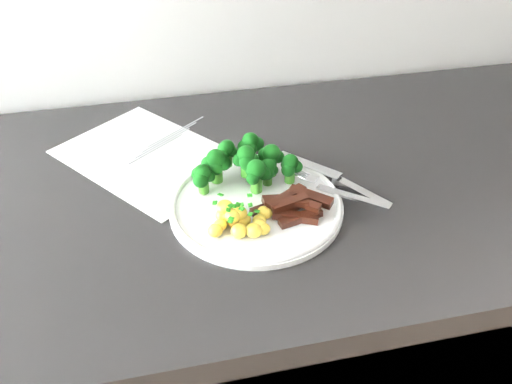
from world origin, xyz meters
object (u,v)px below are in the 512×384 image
(plate, at_px, (256,204))
(knife, at_px, (346,185))
(counter, at_px, (245,365))
(broccoli, at_px, (246,162))
(potatoes, at_px, (239,219))
(recipe_paper, at_px, (149,156))
(beef_strips, at_px, (292,205))
(fork, at_px, (338,190))

(plate, distance_m, knife, 0.14)
(counter, height_order, broccoli, broccoli)
(counter, bearing_deg, potatoes, -103.28)
(counter, relative_size, recipe_paper, 7.08)
(broccoli, bearing_deg, recipe_paper, 142.14)
(broccoli, xyz_separation_m, beef_strips, (0.05, -0.09, -0.02))
(counter, height_order, beef_strips, beef_strips)
(counter, xyz_separation_m, beef_strips, (0.06, -0.08, 0.48))
(recipe_paper, distance_m, knife, 0.33)
(plate, relative_size, knife, 1.46)
(plate, relative_size, beef_strips, 2.12)
(counter, distance_m, knife, 0.50)
(potatoes, bearing_deg, broccoli, 73.21)
(recipe_paper, height_order, fork, fork)
(counter, relative_size, knife, 14.36)
(broccoli, distance_m, potatoes, 0.11)
(counter, height_order, fork, fork)
(counter, distance_m, broccoli, 0.51)
(recipe_paper, xyz_separation_m, plate, (0.15, -0.17, 0.01))
(recipe_paper, height_order, broccoli, broccoli)
(plate, bearing_deg, counter, 99.76)
(recipe_paper, bearing_deg, beef_strips, -45.68)
(recipe_paper, relative_size, broccoli, 2.11)
(fork, bearing_deg, broccoli, 152.33)
(fork, distance_m, knife, 0.03)
(broccoli, distance_m, fork, 0.14)
(beef_strips, height_order, fork, beef_strips)
(counter, xyz_separation_m, fork, (0.13, -0.06, 0.48))
(potatoes, distance_m, beef_strips, 0.08)
(potatoes, height_order, knife, potatoes)
(plate, xyz_separation_m, beef_strips, (0.05, -0.03, 0.01))
(broccoli, xyz_separation_m, knife, (0.15, -0.04, -0.04))
(plate, distance_m, potatoes, 0.06)
(recipe_paper, distance_m, potatoes, 0.24)
(potatoes, relative_size, fork, 0.70)
(potatoes, bearing_deg, plate, 51.96)
(plate, height_order, knife, knife)
(knife, bearing_deg, recipe_paper, 151.89)
(counter, relative_size, plate, 9.82)
(counter, relative_size, beef_strips, 20.81)
(beef_strips, distance_m, fork, 0.08)
(counter, relative_size, potatoes, 26.23)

